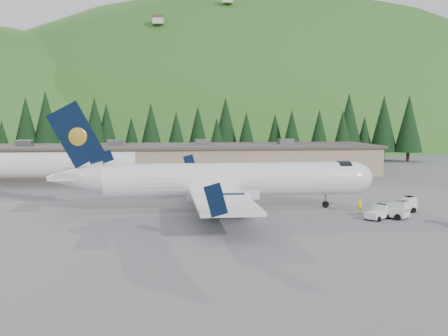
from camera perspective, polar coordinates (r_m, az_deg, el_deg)
ground at (r=61.30m, az=0.68°, el=-4.24°), size 600.00×600.00×0.00m
airliner at (r=60.73m, az=-0.29°, el=-1.34°), size 35.32×33.10×11.78m
second_airliner at (r=83.92m, az=-18.53°, el=0.36°), size 27.50×11.00×10.05m
baggage_tug_a at (r=62.65m, az=17.74°, el=-3.62°), size 3.29×2.36×1.62m
baggage_tug_b at (r=58.50m, az=16.83°, el=-4.13°), size 3.59×3.62×1.81m
terminal_building at (r=98.25m, az=-5.16°, el=0.89°), size 71.00×17.00×6.10m
baggage_tug_d at (r=57.62m, az=15.41°, el=-4.40°), size 2.94×2.74×1.44m
ramp_worker at (r=61.04m, az=13.64°, el=-3.67°), size 0.65×0.49×1.61m
tree_line at (r=120.86m, az=-3.84°, el=4.01°), size 113.99×17.17×14.13m
hills at (r=289.58m, az=5.83°, el=-13.44°), size 614.00×330.00×300.00m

